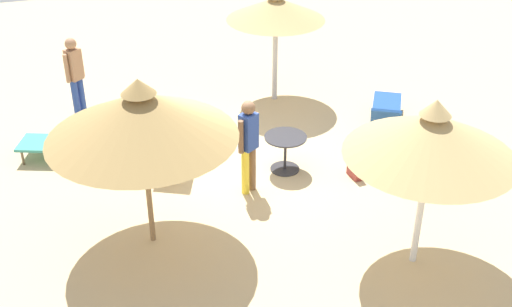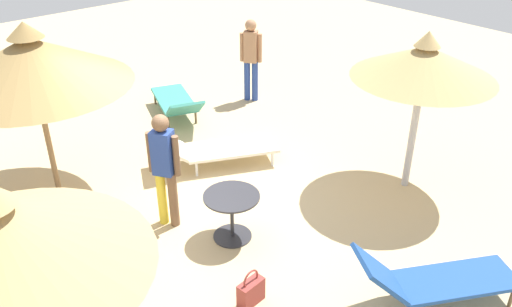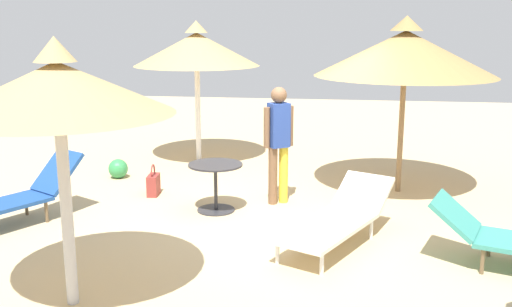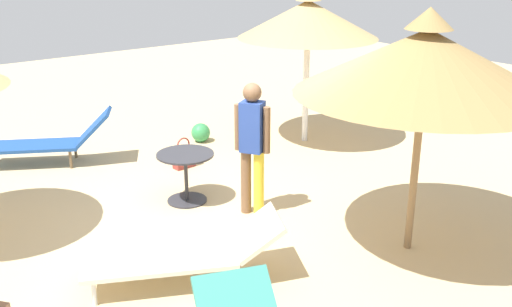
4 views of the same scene
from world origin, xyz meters
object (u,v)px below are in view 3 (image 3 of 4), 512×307
object	(u,v)px
parasol_umbrella_back	(57,89)
lounge_chair_near_left	(338,217)
handbag	(153,184)
parasol_umbrella_far_left	(405,53)
person_standing_edge	(278,138)
lounge_chair_near_right	(14,196)
beach_ball	(118,169)
side_table_round	(216,178)
parasol_umbrella_front	(197,49)

from	to	relation	value
parasol_umbrella_back	lounge_chair_near_left	distance (m)	3.52
lounge_chair_near_left	handbag	distance (m)	3.21
parasol_umbrella_far_left	person_standing_edge	xyz separation A→B (m)	(1.78, 0.86, -1.15)
lounge_chair_near_right	beach_ball	size ratio (longest dim) A/B	6.02
side_table_round	parasol_umbrella_far_left	bearing A→B (deg)	-152.67
parasol_umbrella_back	beach_ball	distance (m)	4.88
parasol_umbrella_front	parasol_umbrella_back	xyz separation A→B (m)	(-0.20, 5.82, -0.06)
parasol_umbrella_back	person_standing_edge	bearing A→B (deg)	-115.17
parasol_umbrella_back	handbag	size ratio (longest dim) A/B	5.14
parasol_umbrella_far_left	handbag	bearing A→B (deg)	11.32
lounge_chair_near_left	parasol_umbrella_front	bearing A→B (deg)	-56.20
handbag	person_standing_edge	bearing A→B (deg)	176.28
lounge_chair_near_right	side_table_round	bearing A→B (deg)	-159.27
parasol_umbrella_back	side_table_round	distance (m)	3.36
parasol_umbrella_far_left	parasol_umbrella_back	bearing A→B (deg)	51.50
parasol_umbrella_front	lounge_chair_near_left	bearing A→B (deg)	123.80
handbag	side_table_round	world-z (taller)	side_table_round
handbag	beach_ball	world-z (taller)	handbag
person_standing_edge	handbag	bearing A→B (deg)	-3.72
person_standing_edge	lounge_chair_near_left	bearing A→B (deg)	120.22
lounge_chair_near_left	lounge_chair_near_right	xyz separation A→B (m)	(4.14, -0.08, 0.06)
parasol_umbrella_far_left	lounge_chair_near_right	xyz separation A→B (m)	(5.05, 2.27, -1.73)
person_standing_edge	beach_ball	bearing A→B (deg)	-19.34
lounge_chair_near_right	beach_ball	bearing A→B (deg)	-101.02
parasol_umbrella_front	handbag	bearing A→B (deg)	86.60
beach_ball	side_table_round	bearing A→B (deg)	143.63
parasol_umbrella_back	beach_ball	bearing A→B (deg)	-74.23
parasol_umbrella_back	person_standing_edge	world-z (taller)	parasol_umbrella_back
parasol_umbrella_front	lounge_chair_near_right	size ratio (longest dim) A/B	1.32
side_table_round	lounge_chair_near_left	bearing A→B (deg)	149.13
parasol_umbrella_back	beach_ball	world-z (taller)	parasol_umbrella_back
parasol_umbrella_far_left	handbag	xyz separation A→B (m)	(3.69, 0.74, -1.95)
parasol_umbrella_back	lounge_chair_near_right	size ratio (longest dim) A/B	1.26
parasol_umbrella_far_left	person_standing_edge	distance (m)	2.29
handbag	parasol_umbrella_far_left	bearing A→B (deg)	-168.68
parasol_umbrella_front	parasol_umbrella_back	bearing A→B (deg)	91.93
parasol_umbrella_back	parasol_umbrella_front	bearing A→B (deg)	-88.07
parasol_umbrella_far_left	person_standing_edge	bearing A→B (deg)	25.88
parasol_umbrella_back	parasol_umbrella_far_left	bearing A→B (deg)	-128.50
lounge_chair_near_right	side_table_round	world-z (taller)	lounge_chair_near_right
handbag	beach_ball	size ratio (longest dim) A/B	1.48
lounge_chair_near_right	beach_ball	xyz separation A→B (m)	(-0.47, -2.39, -0.22)
parasol_umbrella_front	side_table_round	world-z (taller)	parasol_umbrella_front
person_standing_edge	beach_ball	xyz separation A→B (m)	(2.81, -0.98, -0.80)
parasol_umbrella_front	person_standing_edge	world-z (taller)	parasol_umbrella_front
lounge_chair_near_right	lounge_chair_near_left	bearing A→B (deg)	178.93
parasol_umbrella_back	lounge_chair_near_right	world-z (taller)	parasol_umbrella_back
parasol_umbrella_front	side_table_round	bearing A→B (deg)	108.05
lounge_chair_near_left	person_standing_edge	xyz separation A→B (m)	(0.86, -1.48, 0.64)
parasol_umbrella_far_left	parasol_umbrella_back	distance (m)	5.40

